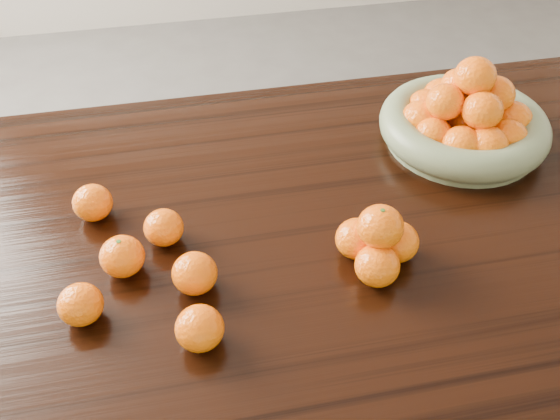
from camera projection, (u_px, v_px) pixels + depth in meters
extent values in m
cube|color=black|center=(272.00, 244.00, 1.14)|extent=(2.00, 1.00, 0.04)
cube|color=black|center=(554.00, 187.00, 1.84)|extent=(0.08, 0.08, 0.71)
cylinder|color=#697455|center=(461.00, 138.00, 1.34)|extent=(0.32, 0.32, 0.02)
torus|color=#697455|center=(464.00, 125.00, 1.31)|extent=(0.36, 0.36, 0.07)
ellipsoid|color=orange|center=(512.00, 120.00, 1.30)|extent=(0.09, 0.09, 0.08)
ellipsoid|color=orange|center=(496.00, 108.00, 1.35)|extent=(0.08, 0.08, 0.07)
ellipsoid|color=orange|center=(471.00, 98.00, 1.37)|extent=(0.08, 0.08, 0.07)
ellipsoid|color=orange|center=(442.00, 96.00, 1.37)|extent=(0.08, 0.08, 0.08)
ellipsoid|color=orange|center=(425.00, 106.00, 1.35)|extent=(0.08, 0.08, 0.07)
ellipsoid|color=orange|center=(422.00, 120.00, 1.30)|extent=(0.09, 0.09, 0.08)
ellipsoid|color=orange|center=(433.00, 135.00, 1.27)|extent=(0.08, 0.08, 0.07)
ellipsoid|color=orange|center=(461.00, 145.00, 1.24)|extent=(0.08, 0.08, 0.08)
ellipsoid|color=orange|center=(487.00, 146.00, 1.24)|extent=(0.08, 0.08, 0.08)
ellipsoid|color=orange|center=(507.00, 138.00, 1.26)|extent=(0.08, 0.08, 0.07)
ellipsoid|color=orange|center=(467.00, 122.00, 1.30)|extent=(0.08, 0.08, 0.08)
ellipsoid|color=orange|center=(495.00, 95.00, 1.29)|extent=(0.08, 0.08, 0.08)
ellipsoid|color=orange|center=(459.00, 86.00, 1.31)|extent=(0.08, 0.08, 0.07)
ellipsoid|color=orange|center=(445.00, 102.00, 1.26)|extent=(0.08, 0.08, 0.07)
ellipsoid|color=orange|center=(482.00, 111.00, 1.23)|extent=(0.08, 0.08, 0.08)
ellipsoid|color=orange|center=(475.00, 76.00, 1.24)|extent=(0.08, 0.08, 0.08)
ellipsoid|color=orange|center=(377.00, 266.00, 1.03)|extent=(0.08, 0.08, 0.07)
ellipsoid|color=orange|center=(397.00, 242.00, 1.07)|extent=(0.08, 0.08, 0.07)
ellipsoid|color=orange|center=(357.00, 239.00, 1.07)|extent=(0.08, 0.08, 0.07)
ellipsoid|color=orange|center=(380.00, 227.00, 1.02)|extent=(0.08, 0.08, 0.07)
ellipsoid|color=orange|center=(122.00, 256.00, 1.04)|extent=(0.08, 0.08, 0.07)
ellipsoid|color=orange|center=(200.00, 328.00, 0.93)|extent=(0.07, 0.07, 0.07)
ellipsoid|color=orange|center=(195.00, 273.00, 1.01)|extent=(0.08, 0.08, 0.07)
ellipsoid|color=orange|center=(93.00, 203.00, 1.14)|extent=(0.07, 0.07, 0.07)
ellipsoid|color=orange|center=(81.00, 304.00, 0.97)|extent=(0.07, 0.07, 0.07)
ellipsoid|color=orange|center=(164.00, 228.00, 1.10)|extent=(0.07, 0.07, 0.07)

